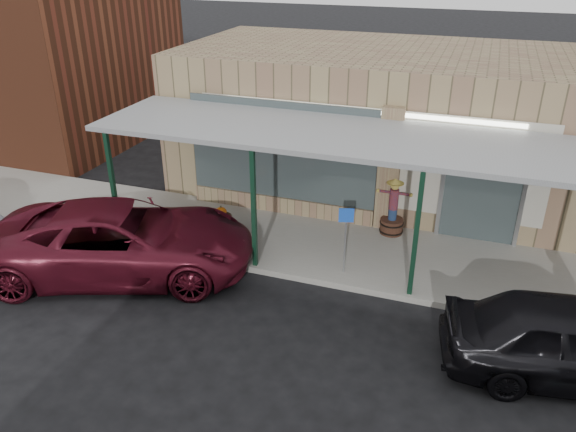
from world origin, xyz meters
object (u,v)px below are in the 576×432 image
(barrel_scarecrow, at_px, (392,215))
(car_maroon, at_px, (123,240))
(barrel_pumpkin, at_px, (222,221))
(handicap_sign, at_px, (346,232))

(barrel_scarecrow, bearing_deg, car_maroon, -158.54)
(barrel_pumpkin, bearing_deg, barrel_scarecrow, 16.28)
(handicap_sign, bearing_deg, barrel_scarecrow, 55.38)
(handicap_sign, bearing_deg, barrel_pumpkin, 146.61)
(barrel_scarecrow, distance_m, car_maroon, 6.69)
(barrel_scarecrow, bearing_deg, barrel_pumpkin, -175.76)
(barrel_pumpkin, height_order, handicap_sign, handicap_sign)
(barrel_scarecrow, relative_size, car_maroon, 0.26)
(barrel_pumpkin, xyz_separation_m, handicap_sign, (3.57, -1.02, 0.80))
(handicap_sign, distance_m, car_maroon, 5.09)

